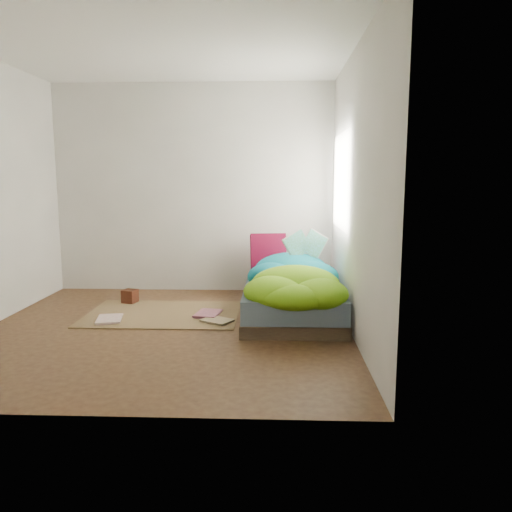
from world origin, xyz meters
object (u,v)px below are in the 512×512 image
at_px(open_book, 306,235).
at_px(wooden_box, 130,296).
at_px(pillow_magenta, 268,252).
at_px(bed, 292,296).
at_px(floor_book_b, 197,313).
at_px(floor_book_a, 97,320).

distance_m(open_book, wooden_box, 2.14).
bearing_deg(open_book, pillow_magenta, 114.25).
bearing_deg(pillow_magenta, open_book, -55.88).
xyz_separation_m(bed, open_book, (0.16, 0.22, 0.64)).
relative_size(bed, pillow_magenta, 4.69).
bearing_deg(wooden_box, open_book, -1.80).
relative_size(open_book, floor_book_b, 1.30).
bearing_deg(wooden_box, floor_book_a, -98.28).
height_order(bed, pillow_magenta, pillow_magenta).
bearing_deg(open_book, wooden_box, 160.67).
bearing_deg(floor_book_b, floor_book_a, -154.45).
height_order(bed, floor_book_b, bed).
bearing_deg(floor_book_a, bed, 2.35).
relative_size(floor_book_a, floor_book_b, 1.02).
distance_m(pillow_magenta, wooden_box, 1.71).
xyz_separation_m(bed, floor_book_a, (-1.97, -0.49, -0.14)).
height_order(wooden_box, floor_book_b, wooden_box).
distance_m(wooden_box, floor_book_a, 0.78).
bearing_deg(wooden_box, pillow_magenta, 14.44).
distance_m(bed, floor_book_b, 1.03).
bearing_deg(floor_book_b, pillow_magenta, 60.58).
xyz_separation_m(wooden_box, floor_book_b, (0.86, -0.50, -0.06)).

